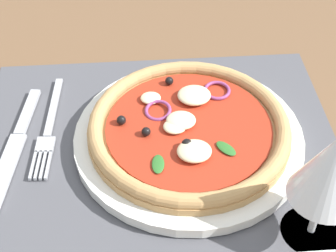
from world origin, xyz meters
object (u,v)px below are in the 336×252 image
(plate, at_px, (189,138))
(wine_glass, at_px, (332,168))
(pizza, at_px, (189,127))
(fork, at_px, (48,131))
(knife, at_px, (15,146))

(plate, relative_size, wine_glass, 1.88)
(pizza, xyz_separation_m, wine_glass, (-0.12, 0.14, 0.07))
(fork, xyz_separation_m, knife, (0.04, 0.02, 0.00))
(wine_glass, bearing_deg, plate, -49.95)
(plate, xyz_separation_m, knife, (0.21, -0.01, -0.00))
(pizza, height_order, wine_glass, wine_glass)
(fork, xyz_separation_m, wine_glass, (-0.29, 0.17, 0.10))
(knife, distance_m, wine_glass, 0.37)
(plate, bearing_deg, fork, -9.89)
(knife, height_order, wine_glass, wine_glass)
(plate, height_order, pizza, pizza)
(fork, distance_m, wine_glass, 0.35)
(wine_glass, bearing_deg, pizza, -50.01)
(pizza, xyz_separation_m, knife, (0.21, -0.01, -0.02))
(pizza, distance_m, fork, 0.18)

